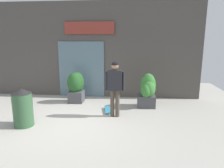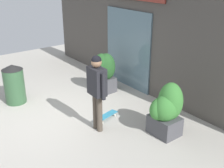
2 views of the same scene
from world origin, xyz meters
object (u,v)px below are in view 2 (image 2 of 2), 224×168
(skateboard, at_px, (106,116))
(trash_bin, at_px, (14,84))
(skateboarder, at_px, (97,86))
(planter_box_left, at_px, (104,71))
(planter_box_right, at_px, (166,109))

(skateboard, relative_size, trash_bin, 0.69)
(skateboarder, bearing_deg, trash_bin, 114.43)
(skateboard, relative_size, planter_box_left, 0.64)
(skateboard, xyz_separation_m, planter_box_right, (1.35, 0.62, 0.55))
(planter_box_right, distance_m, trash_bin, 4.08)
(skateboard, height_order, planter_box_left, planter_box_left)
(skateboard, bearing_deg, planter_box_left, 42.54)
(planter_box_left, height_order, planter_box_right, planter_box_right)
(skateboarder, bearing_deg, skateboard, 37.00)
(skateboarder, xyz_separation_m, planter_box_left, (-1.61, 1.35, -0.42))
(skateboarder, height_order, skateboard, skateboarder)
(skateboarder, xyz_separation_m, skateboard, (-0.29, 0.42, -1.01))
(planter_box_left, relative_size, planter_box_right, 0.96)
(skateboard, bearing_deg, trash_bin, 109.81)
(skateboarder, distance_m, planter_box_right, 1.56)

